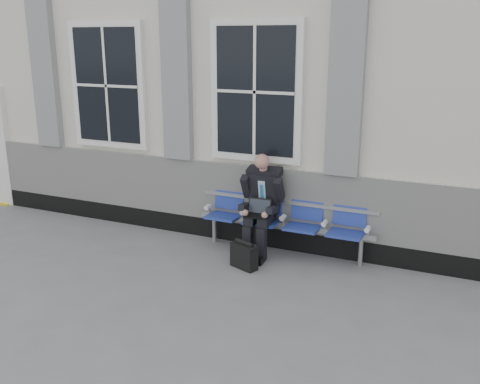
% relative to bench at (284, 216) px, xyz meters
% --- Properties ---
extents(ground, '(70.00, 70.00, 0.00)m').
position_rel_bench_xyz_m(ground, '(-0.85, -1.32, -0.55)').
color(ground, slate).
rests_on(ground, ground).
extents(station_building, '(14.40, 4.40, 4.49)m').
position_rel_bench_xyz_m(station_building, '(-0.87, 2.15, 1.67)').
color(station_building, silver).
rests_on(station_building, ground).
extents(bench, '(2.60, 0.47, 0.91)m').
position_rel_bench_xyz_m(bench, '(0.00, 0.00, 0.00)').
color(bench, '#9EA0A3').
rests_on(bench, ground).
extents(businessman, '(0.59, 0.80, 1.44)m').
position_rel_bench_xyz_m(businessman, '(-0.29, -0.14, 0.23)').
color(businessman, black).
rests_on(businessman, ground).
extents(briefcase, '(0.41, 0.29, 0.39)m').
position_rel_bench_xyz_m(briefcase, '(-0.30, -0.73, -0.37)').
color(briefcase, black).
rests_on(briefcase, ground).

